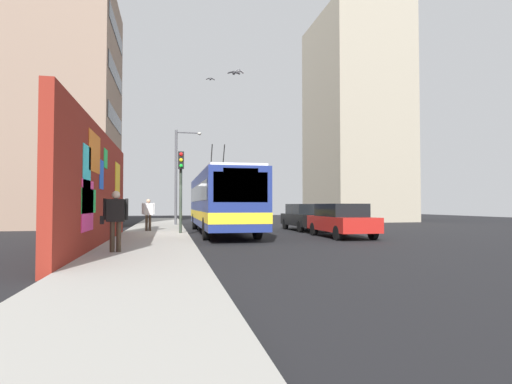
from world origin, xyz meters
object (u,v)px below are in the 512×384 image
(city_bus, at_px, (221,200))
(parked_car_black, at_px, (305,216))
(pedestrian_near_wall, at_px, (115,216))
(pedestrian_midblock, at_px, (148,212))
(traffic_light, at_px, (181,178))
(street_lamp, at_px, (179,170))
(parked_car_red, at_px, (341,220))

(city_bus, height_order, parked_car_black, city_bus)
(pedestrian_near_wall, height_order, pedestrian_midblock, pedestrian_near_wall)
(traffic_light, relative_size, street_lamp, 0.60)
(pedestrian_midblock, bearing_deg, traffic_light, -142.64)
(parked_car_red, xyz_separation_m, parked_car_black, (5.25, 0.00, -0.00))
(parked_car_black, bearing_deg, street_lamp, 50.65)
(city_bus, xyz_separation_m, pedestrian_near_wall, (-9.12, 4.24, -0.56))
(parked_car_black, height_order, street_lamp, street_lamp)
(parked_car_black, relative_size, pedestrian_near_wall, 2.53)
(parked_car_red, bearing_deg, city_bus, 54.04)
(parked_car_black, height_order, pedestrian_midblock, pedestrian_midblock)
(parked_car_red, relative_size, pedestrian_near_wall, 2.50)
(pedestrian_midblock, bearing_deg, parked_car_black, -84.97)
(city_bus, xyz_separation_m, pedestrian_midblock, (0.68, 3.78, -0.63))
(parked_car_red, height_order, street_lamp, street_lamp)
(city_bus, bearing_deg, parked_car_black, -74.19)
(parked_car_black, bearing_deg, pedestrian_midblock, 95.03)
(pedestrian_midblock, bearing_deg, parked_car_red, -116.38)
(pedestrian_midblock, relative_size, street_lamp, 0.25)
(pedestrian_near_wall, bearing_deg, pedestrian_midblock, -2.66)
(traffic_light, distance_m, street_lamp, 8.94)
(city_bus, relative_size, pedestrian_near_wall, 6.96)
(parked_car_black, xyz_separation_m, pedestrian_near_wall, (-10.59, 9.44, 0.38))
(parked_car_red, distance_m, parked_car_black, 5.25)
(parked_car_red, distance_m, pedestrian_midblock, 10.03)
(pedestrian_midblock, bearing_deg, street_lamp, -14.48)
(pedestrian_near_wall, bearing_deg, parked_car_black, -41.69)
(parked_car_black, bearing_deg, traffic_light, 111.71)
(pedestrian_near_wall, xyz_separation_m, traffic_light, (7.67, -2.09, 1.64))
(traffic_light, bearing_deg, pedestrian_near_wall, 164.78)
(pedestrian_near_wall, relative_size, traffic_light, 0.45)
(city_bus, xyz_separation_m, parked_car_black, (1.47, -5.20, -0.94))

